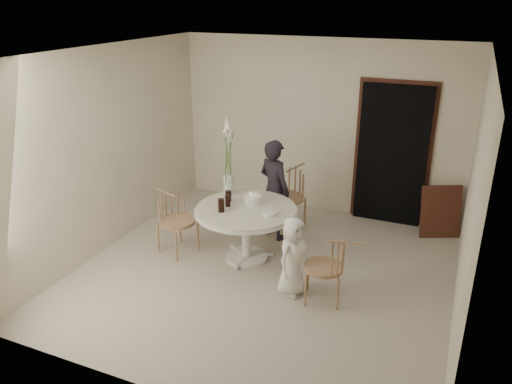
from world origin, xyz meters
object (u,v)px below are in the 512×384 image
at_px(chair_far, 290,189).
at_px(girl, 274,190).
at_px(table, 246,216).
at_px(flower_vase, 228,164).
at_px(birthday_cake, 253,200).
at_px(chair_right, 334,262).
at_px(chair_left, 171,213).
at_px(boy, 293,256).

bearing_deg(chair_far, girl, -89.92).
xyz_separation_m(table, flower_vase, (-0.42, 0.36, 0.54)).
relative_size(chair_far, girl, 0.64).
bearing_deg(birthday_cake, chair_far, 79.76).
bearing_deg(chair_right, chair_far, -159.88).
relative_size(chair_right, flower_vase, 0.71).
bearing_deg(chair_right, flower_vase, -130.07).
relative_size(girl, birthday_cake, 6.57).
xyz_separation_m(table, girl, (0.10, 0.75, 0.11)).
xyz_separation_m(chair_far, birthday_cake, (-0.18, -0.99, 0.18)).
xyz_separation_m(chair_right, girl, (-1.20, 1.26, 0.22)).
bearing_deg(birthday_cake, chair_left, -163.11).
relative_size(chair_right, birthday_cake, 3.52).
xyz_separation_m(chair_far, flower_vase, (-0.61, -0.81, 0.55)).
relative_size(chair_far, flower_vase, 0.84).
height_order(table, birthday_cake, birthday_cake).
bearing_deg(boy, chair_left, 93.42).
xyz_separation_m(table, birthday_cake, (0.02, 0.17, 0.17)).
height_order(chair_far, girl, girl).
bearing_deg(table, chair_left, -171.70).
relative_size(table, flower_vase, 1.21).
height_order(table, chair_far, chair_far).
distance_m(boy, flower_vase, 1.67).
bearing_deg(chair_far, boy, -56.01).
bearing_deg(chair_left, boy, -82.40).
distance_m(table, boy, 0.99).
bearing_deg(chair_right, chair_left, -112.01).
distance_m(chair_left, girl, 1.46).
bearing_deg(boy, birthday_cake, 64.01).
distance_m(chair_right, girl, 1.76).
relative_size(chair_left, flower_vase, 0.75).
xyz_separation_m(chair_left, birthday_cake, (1.05, 0.32, 0.25)).
bearing_deg(flower_vase, girl, 37.54).
distance_m(chair_far, flower_vase, 1.16).
height_order(table, boy, boy).
bearing_deg(chair_right, boy, -100.12).
height_order(girl, flower_vase, flower_vase).
relative_size(chair_far, birthday_cake, 4.20).
bearing_deg(girl, chair_left, 63.22).
relative_size(table, birthday_cake, 6.04).
height_order(chair_right, birthday_cake, birthday_cake).
bearing_deg(chair_far, birthday_cake, -86.56).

